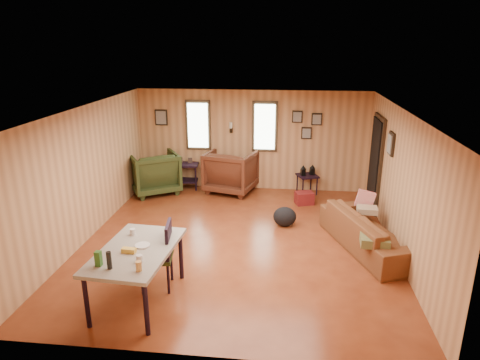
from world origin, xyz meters
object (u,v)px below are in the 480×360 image
object	(u,v)px
sofa	(370,225)
recliner_green	(154,170)
recliner_brown	(231,169)
side_table	(307,174)
dining_table	(136,254)
end_table	(186,171)

from	to	relation	value
sofa	recliner_green	world-z (taller)	recliner_green
sofa	recliner_green	distance (m)	5.21
recliner_brown	side_table	size ratio (longest dim) A/B	1.57
sofa	dining_table	size ratio (longest dim) A/B	1.36
sofa	dining_table	distance (m)	4.02
side_table	end_table	bearing A→B (deg)	178.17
recliner_green	dining_table	world-z (taller)	recliner_green
recliner_green	side_table	xyz separation A→B (m)	(3.63, 0.32, -0.06)
end_table	recliner_brown	bearing A→B (deg)	-7.11
sofa	side_table	size ratio (longest dim) A/B	3.13
sofa	end_table	distance (m)	4.84
side_table	dining_table	size ratio (longest dim) A/B	0.44
end_table	dining_table	size ratio (longest dim) A/B	0.48
side_table	dining_table	xyz separation A→B (m)	(-2.50, -4.75, 0.25)
side_table	dining_table	distance (m)	5.37
recliner_green	recliner_brown	bearing A→B (deg)	156.78
sofa	side_table	bearing A→B (deg)	-1.02
side_table	dining_table	world-z (taller)	dining_table
sofa	recliner_green	xyz separation A→B (m)	(-4.61, 2.42, 0.11)
sofa	recliner_brown	world-z (taller)	recliner_brown
sofa	dining_table	world-z (taller)	dining_table
sofa	end_table	bearing A→B (deg)	33.52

